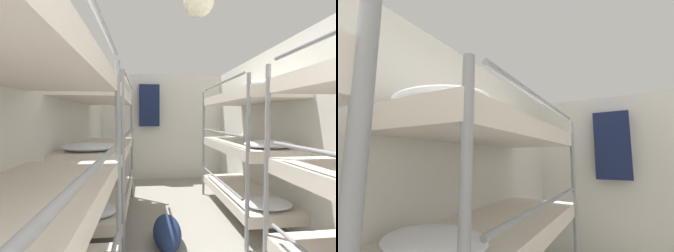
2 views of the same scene
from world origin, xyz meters
TOP-DOWN VIEW (x-y plane):
  - wall_left at (-1.36, 2.74)m, footprint 0.06×5.59m
  - wall_back at (0.00, 5.50)m, footprint 2.78×0.06m
  - bunk_stack_left_far at (-0.97, 3.43)m, footprint 0.72×1.76m
  - hanging_coat at (-0.31, 5.35)m, footprint 0.44×0.12m

SIDE VIEW (x-z plane):
  - bunk_stack_left_far at x=-0.97m, z-range 0.05..1.92m
  - wall_left at x=-1.36m, z-range 0.00..2.34m
  - wall_back at x=0.00m, z-range 0.00..2.34m
  - hanging_coat at x=-0.31m, z-range 1.19..2.09m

